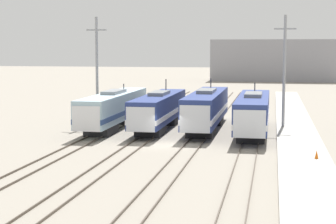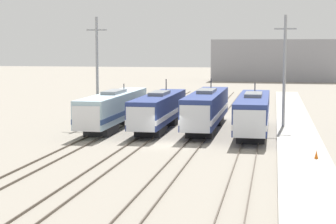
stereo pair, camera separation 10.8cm
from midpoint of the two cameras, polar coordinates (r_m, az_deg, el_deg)
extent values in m
plane|color=gray|center=(50.15, -0.32, -3.33)|extent=(400.00, 400.00, 0.00)
cube|color=#4C4238|center=(52.28, -9.14, -2.92)|extent=(0.07, 120.00, 0.15)
cube|color=#4C4238|center=(51.82, -7.65, -2.98)|extent=(0.07, 120.00, 0.15)
cube|color=#4C4238|center=(50.83, -3.87, -3.12)|extent=(0.07, 120.00, 0.15)
cube|color=#4C4238|center=(50.50, -2.29, -3.18)|extent=(0.07, 120.00, 0.15)
cube|color=#4C4238|center=(49.84, 1.67, -3.30)|extent=(0.07, 120.00, 0.15)
cube|color=#4C4238|center=(49.64, 3.31, -3.35)|extent=(0.07, 120.00, 0.15)
cube|color=#4C4238|center=(49.32, 7.38, -3.46)|extent=(0.07, 120.00, 0.15)
cube|color=#4C4238|center=(49.26, 9.04, -3.50)|extent=(0.07, 120.00, 0.15)
cube|color=#232326|center=(56.45, -6.84, -1.78)|extent=(2.47, 4.05, 0.95)
cube|color=#232326|center=(65.20, -4.41, -0.64)|extent=(2.47, 4.05, 0.95)
cube|color=#9EBCCC|center=(60.59, -5.56, 0.58)|extent=(2.91, 18.40, 2.77)
cube|color=navy|center=(60.65, -5.55, 0.06)|extent=(2.95, 18.44, 0.50)
cube|color=silver|center=(52.93, -7.99, -0.54)|extent=(2.67, 2.40, 2.35)
cube|color=black|center=(51.82, -8.40, -0.12)|extent=(2.27, 0.08, 0.66)
cube|color=gray|center=(60.45, -5.57, 2.05)|extent=(1.60, 4.60, 0.35)
cylinder|color=#38383D|center=(64.32, -4.57, 2.53)|extent=(0.12, 0.12, 0.80)
cube|color=black|center=(55.54, -1.83, -1.87)|extent=(2.48, 3.77, 0.95)
cube|color=black|center=(63.86, -0.17, -0.77)|extent=(2.48, 3.77, 0.95)
cube|color=navy|center=(59.47, -0.94, 0.46)|extent=(2.92, 17.15, 2.70)
cube|color=silver|center=(59.53, -0.94, -0.06)|extent=(2.96, 17.19, 0.49)
cube|color=silver|center=(52.12, -2.62, -0.63)|extent=(2.68, 2.16, 2.29)
cube|color=black|center=(51.10, -2.88, -0.20)|extent=(2.28, 0.08, 0.64)
cube|color=slate|center=(59.33, -0.95, 1.92)|extent=(1.60, 4.29, 0.35)
cylinder|color=#38383D|center=(62.98, -0.26, 2.70)|extent=(0.12, 0.12, 1.47)
cube|color=black|center=(55.18, 3.32, -1.93)|extent=(2.56, 3.96, 0.95)
cube|color=black|center=(64.03, 4.35, -0.77)|extent=(2.56, 3.96, 0.95)
cube|color=navy|center=(59.37, 3.89, 0.56)|extent=(3.01, 17.99, 2.96)
cube|color=silver|center=(59.43, 3.88, -0.01)|extent=(3.05, 18.03, 0.53)
cube|color=silver|center=(51.34, 2.81, -0.62)|extent=(2.77, 1.84, 2.51)
cube|color=black|center=(50.44, 2.68, -0.11)|extent=(2.35, 0.08, 0.70)
cube|color=slate|center=(59.22, 3.90, 2.15)|extent=(1.65, 4.50, 0.35)
cylinder|color=#38383D|center=(63.11, 4.33, 2.86)|extent=(0.12, 0.12, 1.32)
cube|color=black|center=(52.68, 8.38, -2.40)|extent=(2.56, 3.86, 0.95)
cube|color=black|center=(61.36, 8.71, -1.14)|extent=(2.56, 3.86, 0.95)
cube|color=navy|center=(56.78, 8.59, 0.17)|extent=(3.01, 17.54, 2.84)
cube|color=silver|center=(56.84, 8.58, -0.40)|extent=(3.05, 17.58, 0.51)
cube|color=silver|center=(48.99, 8.25, -1.08)|extent=(2.77, 1.99, 2.41)
cube|color=black|center=(48.01, 8.21, -0.59)|extent=(2.36, 0.08, 0.67)
cube|color=slate|center=(56.62, 8.62, 1.77)|extent=(1.66, 4.39, 0.35)
cylinder|color=#38383D|center=(60.44, 8.76, 2.44)|extent=(0.12, 0.12, 1.13)
cylinder|color=gray|center=(63.40, -7.28, 4.14)|extent=(0.30, 0.30, 12.01)
cube|color=gray|center=(63.38, -7.34, 8.27)|extent=(2.29, 0.16, 0.16)
cylinder|color=gray|center=(60.34, 11.67, 3.94)|extent=(0.30, 0.30, 12.01)
cube|color=gray|center=(60.32, 11.77, 8.28)|extent=(2.29, 0.16, 0.16)
cube|color=#A8A59E|center=(49.29, 13.29, -3.49)|extent=(4.00, 120.00, 0.31)
cone|color=orange|center=(43.66, 14.79, -4.19)|extent=(0.30, 0.30, 0.64)
cube|color=gray|center=(149.74, 10.65, 5.18)|extent=(32.13, 11.11, 10.74)
camera|label=1|loc=(0.05, -90.06, -0.01)|focal=60.00mm
camera|label=2|loc=(0.05, 89.94, 0.01)|focal=60.00mm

